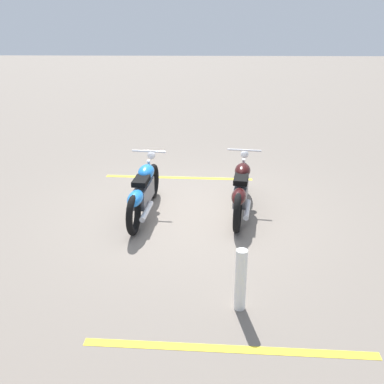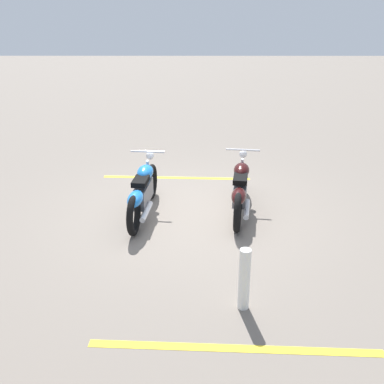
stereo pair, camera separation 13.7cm
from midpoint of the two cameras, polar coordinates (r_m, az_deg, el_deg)
name	(u,v)px [view 2 (the right image)]	position (r m, az deg, el deg)	size (l,w,h in m)	color
ground_plane	(192,213)	(8.13, -0.47, -2.64)	(60.00, 60.00, 0.00)	slate
motorcycle_bright_foreground	(143,191)	(7.89, -6.77, 0.07)	(2.23, 0.62, 1.04)	black
motorcycle_dark_foreground	(240,189)	(7.98, 5.68, 0.36)	(2.22, 0.63, 1.04)	black
bollard_post	(244,279)	(5.51, 5.94, -10.98)	(0.14, 0.14, 0.81)	white
parking_stripe_near	(176,178)	(9.82, -2.39, 1.83)	(3.20, 0.12, 0.01)	yellow
parking_stripe_mid	(235,348)	(5.16, 4.64, -19.18)	(3.20, 0.12, 0.01)	yellow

